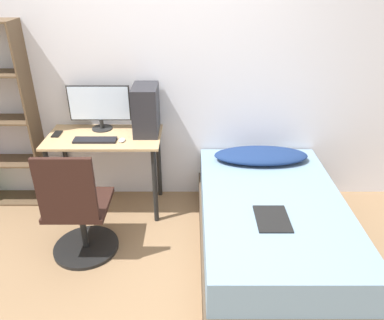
# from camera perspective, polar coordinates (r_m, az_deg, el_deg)

# --- Properties ---
(ground_plane) EXTENTS (14.00, 14.00, 0.00)m
(ground_plane) POSITION_cam_1_polar(r_m,az_deg,el_deg) (2.89, -6.90, -20.66)
(ground_plane) COLOR #846647
(wall_back) EXTENTS (8.00, 0.05, 2.50)m
(wall_back) POSITION_cam_1_polar(r_m,az_deg,el_deg) (3.52, -5.55, 12.82)
(wall_back) COLOR silver
(wall_back) RESTS_ON ground_plane
(desk) EXTENTS (1.03, 0.55, 0.77)m
(desk) POSITION_cam_1_polar(r_m,az_deg,el_deg) (3.53, -13.30, 1.57)
(desk) COLOR tan
(desk) RESTS_ON ground_plane
(office_chair) EXTENTS (0.54, 0.54, 0.98)m
(office_chair) POSITION_cam_1_polar(r_m,az_deg,el_deg) (3.12, -17.12, -8.32)
(office_chair) COLOR black
(office_chair) RESTS_ON ground_plane
(bed) EXTENTS (1.14, 1.81, 0.51)m
(bed) POSITION_cam_1_polar(r_m,az_deg,el_deg) (3.17, 11.66, -9.73)
(bed) COLOR #4C3D2D
(bed) RESTS_ON ground_plane
(pillow) EXTENTS (0.87, 0.36, 0.11)m
(pillow) POSITION_cam_1_polar(r_m,az_deg,el_deg) (3.54, 10.22, 0.71)
(pillow) COLOR navy
(pillow) RESTS_ON bed
(magazine) EXTENTS (0.24, 0.32, 0.01)m
(magazine) POSITION_cam_1_polar(r_m,az_deg,el_deg) (2.79, 11.92, -8.71)
(magazine) COLOR black
(magazine) RESTS_ON bed
(monitor) EXTENTS (0.57, 0.19, 0.42)m
(monitor) POSITION_cam_1_polar(r_m,az_deg,el_deg) (3.55, -14.17, 8.04)
(monitor) COLOR black
(monitor) RESTS_ON desk
(keyboard) EXTENTS (0.37, 0.12, 0.02)m
(keyboard) POSITION_cam_1_polar(r_m,az_deg,el_deg) (3.39, -14.81, 2.93)
(keyboard) COLOR black
(keyboard) RESTS_ON desk
(pc_tower) EXTENTS (0.22, 0.34, 0.44)m
(pc_tower) POSITION_cam_1_polar(r_m,az_deg,el_deg) (3.40, -7.28, 7.57)
(pc_tower) COLOR #232328
(pc_tower) RESTS_ON desk
(mouse) EXTENTS (0.06, 0.09, 0.02)m
(mouse) POSITION_cam_1_polar(r_m,az_deg,el_deg) (3.33, -10.87, 2.98)
(mouse) COLOR silver
(mouse) RESTS_ON desk
(phone) EXTENTS (0.07, 0.14, 0.01)m
(phone) POSITION_cam_1_polar(r_m,az_deg,el_deg) (3.62, -20.14, 3.70)
(phone) COLOR black
(phone) RESTS_ON desk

